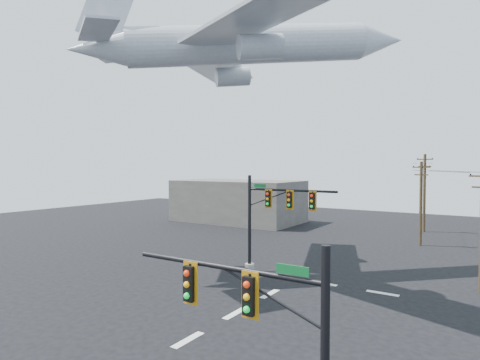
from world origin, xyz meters
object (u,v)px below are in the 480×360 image
Objects in this scene: utility_pole_b at (421,202)px; utility_pole_c at (424,191)px; signal_mast_far at (269,218)px; airliner at (248,46)px; signal_mast_near at (275,357)px.

utility_pole_c is (-1.02, 9.61, 0.54)m from utility_pole_b.
utility_pole_b is at bearing 66.42° from signal_mast_far.
airliner is (-8.98, -26.98, 12.46)m from utility_pole_c.
utility_pole_c is at bearing 26.34° from airliner.
signal_mast_near is 0.28× the size of airliner.
utility_pole_b is 0.89× the size of utility_pole_c.
utility_pole_b reaches higher than signal_mast_near.
airliner is (-2.20, 0.52, 13.29)m from signal_mast_far.
utility_pole_b is (-1.94, 35.49, 1.10)m from signal_mast_near.
signal_mast_near is 20.14m from signal_mast_far.
utility_pole_b is 0.38× the size of airliner.
airliner reaches higher than utility_pole_b.
utility_pole_b reaches higher than signal_mast_far.
signal_mast_far is 0.33× the size of airliner.
signal_mast_far is at bearing -58.52° from airliner.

